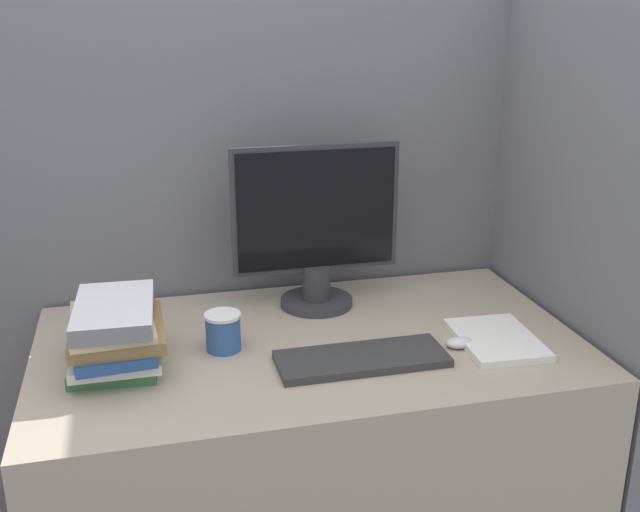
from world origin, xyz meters
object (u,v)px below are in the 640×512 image
object	(u,v)px
keyboard	(362,359)
book_stack	(115,335)
coffee_cup	(223,332)
monitor	(316,233)
mouse	(459,343)

from	to	relation	value
keyboard	book_stack	bearing A→B (deg)	168.38
keyboard	coffee_cup	bearing A→B (deg)	154.13
monitor	coffee_cup	size ratio (longest dim) A/B	4.86
monitor	keyboard	size ratio (longest dim) A/B	1.14
coffee_cup	monitor	bearing A→B (deg)	37.70
mouse	book_stack	size ratio (longest dim) A/B	0.23
monitor	book_stack	world-z (taller)	monitor
mouse	keyboard	bearing A→B (deg)	-175.46
monitor	book_stack	distance (m)	0.63
coffee_cup	book_stack	size ratio (longest dim) A/B	0.31
keyboard	mouse	world-z (taller)	mouse
monitor	book_stack	xyz separation A→B (m)	(-0.55, -0.26, -0.13)
monitor	keyboard	distance (m)	0.43
book_stack	coffee_cup	bearing A→B (deg)	7.69
monitor	book_stack	bearing A→B (deg)	-154.59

